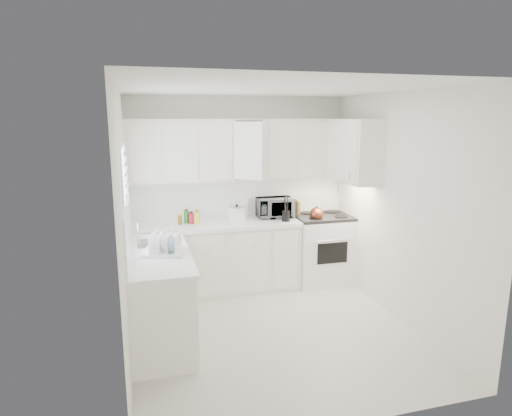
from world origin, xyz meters
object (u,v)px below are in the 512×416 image
object	(u,v)px
stove	(323,239)
utensil_crock	(286,208)
tea_kettle	(316,213)
dish_rack	(164,242)
rice_cooker	(237,213)
microwave	(275,205)

from	to	relation	value
stove	utensil_crock	world-z (taller)	utensil_crock
utensil_crock	tea_kettle	bearing A→B (deg)	-5.61
stove	dish_rack	bearing A→B (deg)	-152.66
rice_cooker	utensil_crock	bearing A→B (deg)	-9.27
stove	microwave	size ratio (longest dim) A/B	2.52
microwave	utensil_crock	world-z (taller)	utensil_crock
dish_rack	tea_kettle	bearing A→B (deg)	41.48
tea_kettle	utensil_crock	world-z (taller)	utensil_crock
stove	microwave	bearing A→B (deg)	167.71
tea_kettle	rice_cooker	size ratio (longest dim) A/B	0.98
stove	rice_cooker	bearing A→B (deg)	178.66
utensil_crock	dish_rack	distance (m)	1.96
microwave	dish_rack	distance (m)	2.06
microwave	dish_rack	size ratio (longest dim) A/B	1.13
utensil_crock	microwave	bearing A→B (deg)	104.54
rice_cooker	stove	bearing A→B (deg)	2.97
microwave	utensil_crock	size ratio (longest dim) A/B	1.40
rice_cooker	utensil_crock	xyz separation A→B (m)	(0.64, -0.16, 0.06)
rice_cooker	dish_rack	xyz separation A→B (m)	(-1.03, -1.18, 0.00)
microwave	rice_cooker	bearing A→B (deg)	-166.93
microwave	stove	bearing A→B (deg)	-11.00
stove	tea_kettle	distance (m)	0.49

